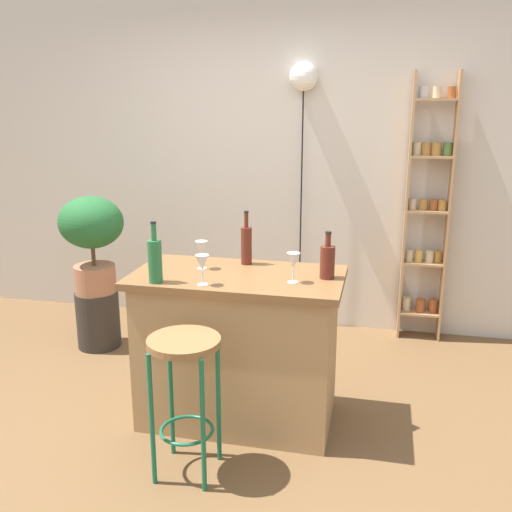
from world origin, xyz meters
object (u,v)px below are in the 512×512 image
(bottle_olive_oil, at_px, (246,244))
(wine_glass_left, at_px, (293,261))
(bottle_wine_red, at_px, (327,261))
(bar_stool, at_px, (185,373))
(spice_shelf, at_px, (427,211))
(plant_stool, at_px, (98,319))
(pendant_globe_light, at_px, (304,80))
(bottle_vinegar, at_px, (155,260))
(potted_plant, at_px, (92,234))
(wine_glass_right, at_px, (201,249))
(wine_glass_center, at_px, (202,264))

(bottle_olive_oil, distance_m, wine_glass_left, 0.44)
(bottle_wine_red, bearing_deg, bottle_olive_oil, 160.07)
(bar_stool, distance_m, spice_shelf, 2.45)
(plant_stool, height_order, pendant_globe_light, pendant_globe_light)
(wine_glass_left, bearing_deg, bottle_olive_oil, 137.82)
(bottle_olive_oil, bearing_deg, bar_stool, -98.93)
(bottle_olive_oil, bearing_deg, bottle_vinegar, -130.23)
(bar_stool, relative_size, potted_plant, 1.00)
(wine_glass_right, bearing_deg, spice_shelf, 47.31)
(wine_glass_center, height_order, pendant_globe_light, pendant_globe_light)
(bar_stool, distance_m, potted_plant, 1.82)
(pendant_globe_light, bearing_deg, bottle_vinegar, -106.20)
(spice_shelf, xyz_separation_m, wine_glass_center, (-1.23, -1.74, -0.02))
(potted_plant, bearing_deg, wine_glass_center, -40.42)
(bottle_olive_oil, height_order, wine_glass_left, bottle_olive_oil)
(bar_stool, distance_m, bottle_olive_oil, 0.92)
(bar_stool, height_order, wine_glass_center, wine_glass_center)
(bottle_olive_oil, xyz_separation_m, wine_glass_right, (-0.23, -0.16, -0.00))
(wine_glass_left, bearing_deg, plant_stool, 152.40)
(bottle_vinegar, relative_size, bottle_olive_oil, 1.04)
(plant_stool, relative_size, potted_plant, 0.60)
(plant_stool, height_order, bottle_vinegar, bottle_vinegar)
(potted_plant, distance_m, wine_glass_right, 1.30)
(bottle_wine_red, bearing_deg, wine_glass_right, 177.98)
(bar_stool, xyz_separation_m, wine_glass_left, (0.45, 0.48, 0.47))
(bottle_vinegar, height_order, pendant_globe_light, pendant_globe_light)
(wine_glass_left, distance_m, wine_glass_center, 0.48)
(wine_glass_right, bearing_deg, bottle_vinegar, -117.88)
(potted_plant, xyz_separation_m, wine_glass_right, (1.08, -0.71, 0.12))
(bar_stool, bearing_deg, wine_glass_left, 46.62)
(plant_stool, height_order, bottle_olive_oil, bottle_olive_oil)
(bottle_vinegar, relative_size, wine_glass_right, 2.03)
(bottle_vinegar, relative_size, wine_glass_center, 2.03)
(wine_glass_left, bearing_deg, pendant_globe_light, 96.95)
(bottle_vinegar, xyz_separation_m, wine_glass_right, (0.16, 0.30, -0.01))
(plant_stool, distance_m, bottle_wine_red, 2.10)
(bar_stool, distance_m, pendant_globe_light, 2.56)
(bar_stool, bearing_deg, bottle_olive_oil, 81.07)
(bottle_vinegar, bearing_deg, bottle_wine_red, 17.34)
(bottle_wine_red, xyz_separation_m, wine_glass_right, (-0.72, 0.03, 0.02))
(spice_shelf, relative_size, bottle_vinegar, 6.18)
(wine_glass_center, bearing_deg, spice_shelf, 54.63)
(wine_glass_left, bearing_deg, wine_glass_right, 165.52)
(wine_glass_center, bearing_deg, wine_glass_right, 108.68)
(potted_plant, relative_size, bottle_vinegar, 2.20)
(spice_shelf, height_order, bottle_wine_red, spice_shelf)
(bottle_olive_oil, height_order, wine_glass_center, bottle_olive_oil)
(spice_shelf, bearing_deg, bottle_vinegar, -130.51)
(pendant_globe_light, bearing_deg, bottle_wine_red, -76.33)
(bar_stool, xyz_separation_m, spice_shelf, (1.23, 2.07, 0.48))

